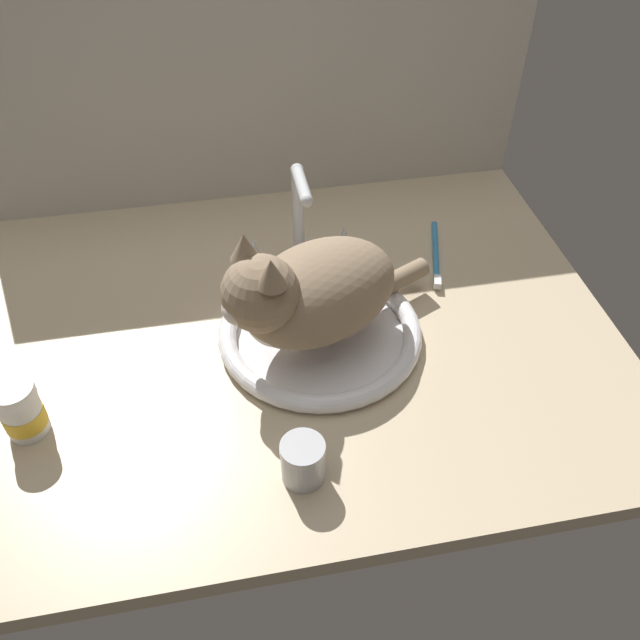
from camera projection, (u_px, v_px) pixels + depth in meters
countertop at (289, 337)px, 109.97cm from camera, size 105.15×80.09×3.00cm
backsplash_wall at (251, 105)px, 124.99cm from camera, size 105.15×2.40×43.87cm
sink_basin at (320, 332)px, 106.79cm from camera, size 32.28×32.28×2.86cm
faucet at (299, 228)px, 115.72cm from camera, size 19.42×11.91×19.89cm
cat at (307, 293)px, 99.19cm from camera, size 35.72×26.25×20.10cm
pill_bottle at (21, 411)px, 91.74cm from camera, size 5.90×5.90×9.03cm
metal_jar at (303, 461)px, 86.94cm from camera, size 5.90×5.90×6.59cm
toothbrush at (436, 256)px, 121.91cm from camera, size 6.46×18.82×1.70cm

